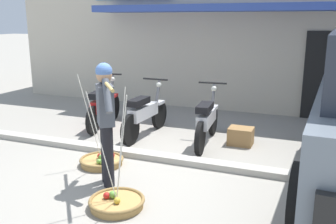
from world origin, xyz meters
TOP-DOWN VIEW (x-y plane):
  - ground_plane at (0.00, 0.00)m, footprint 90.00×90.00m
  - sidewalk_curb at (0.00, 0.70)m, footprint 20.00×0.24m
  - fruit_vendor at (-0.21, -0.40)m, footprint 0.94×1.15m
  - fruit_basket_left_side at (0.24, -0.97)m, footprint 0.69×0.69m
  - fruit_basket_right_side at (-0.65, 0.16)m, footprint 0.69×0.69m
  - motorcycle_nearest_shop at (-1.78, 2.08)m, footprint 0.56×1.80m
  - motorcycle_second_in_row at (-0.66, 1.77)m, footprint 0.54×1.82m
  - motorcycle_third_in_row at (0.60, 1.76)m, footprint 0.54×1.82m
  - storefront_building at (0.70, 6.98)m, footprint 13.00×6.00m
  - wooden_crate at (1.19, 1.97)m, footprint 0.44×0.36m

SIDE VIEW (x-z plane):
  - ground_plane at x=0.00m, z-range 0.00..0.00m
  - sidewalk_curb at x=0.00m, z-range 0.00..0.10m
  - fruit_basket_left_side at x=0.24m, z-range -0.65..0.80m
  - fruit_basket_right_side at x=-0.65m, z-range -0.65..0.80m
  - wooden_crate at x=1.19m, z-range 0.00..0.32m
  - motorcycle_nearest_shop at x=-1.78m, z-range -0.09..1.00m
  - motorcycle_second_in_row at x=-0.66m, z-range -0.09..1.00m
  - motorcycle_third_in_row at x=0.60m, z-range -0.09..1.00m
  - fruit_vendor at x=-0.21m, z-range 0.13..1.82m
  - storefront_building at x=0.70m, z-range 0.00..4.20m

